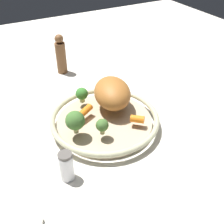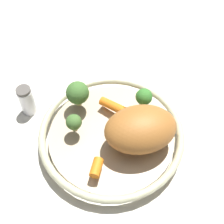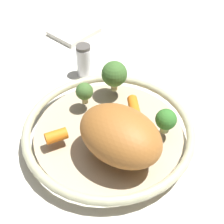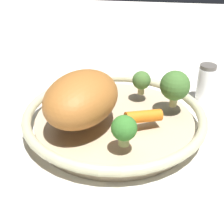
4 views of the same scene
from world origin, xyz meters
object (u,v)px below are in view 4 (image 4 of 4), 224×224
object	(u,v)px
broccoli_floret_edge	(141,81)
broccoli_floret_large	(124,129)
serving_bowl	(114,119)
salt_shaker	(206,83)
baby_carrot_near_rim	(143,116)
broccoli_floret_small	(175,86)
baby_carrot_center	(85,85)
roast_chicken_piece	(81,98)

from	to	relation	value
broccoli_floret_edge	broccoli_floret_large	distance (m)	0.17
serving_bowl	salt_shaker	xyz separation A→B (m)	(-0.14, 0.18, 0.02)
baby_carrot_near_rim	broccoli_floret_small	world-z (taller)	broccoli_floret_small
serving_bowl	broccoli_floret_large	xyz separation A→B (m)	(0.10, 0.03, 0.05)
baby_carrot_center	broccoli_floret_edge	size ratio (longest dim) A/B	0.84
serving_bowl	baby_carrot_center	distance (m)	0.11
roast_chicken_piece	broccoli_floret_small	xyz separation A→B (m)	(-0.07, 0.16, -0.00)
roast_chicken_piece	baby_carrot_near_rim	size ratio (longest dim) A/B	2.41
broccoli_floret_edge	broccoli_floret_small	xyz separation A→B (m)	(0.04, 0.06, 0.01)
baby_carrot_near_rim	broccoli_floret_small	bearing A→B (deg)	141.24
baby_carrot_near_rim	broccoli_floret_large	bearing A→B (deg)	-20.06
broccoli_floret_edge	salt_shaker	world-z (taller)	broccoli_floret_edge
roast_chicken_piece	broccoli_floret_small	size ratio (longest dim) A/B	2.27
baby_carrot_center	broccoli_floret_large	bearing A→B (deg)	29.18
broccoli_floret_edge	salt_shaker	distance (m)	0.15
serving_bowl	baby_carrot_near_rim	world-z (taller)	baby_carrot_near_rim
serving_bowl	roast_chicken_piece	xyz separation A→B (m)	(0.04, -0.05, 0.06)
baby_carrot_center	broccoli_floret_large	world-z (taller)	broccoli_floret_large
baby_carrot_center	broccoli_floret_small	size ratio (longest dim) A/B	0.58
baby_carrot_center	broccoli_floret_edge	distance (m)	0.12
broccoli_floret_small	baby_carrot_center	bearing A→B (deg)	-103.64
baby_carrot_center	broccoli_floret_small	xyz separation A→B (m)	(0.04, 0.18, 0.03)
roast_chicken_piece	baby_carrot_center	bearing A→B (deg)	-170.24
baby_carrot_near_rim	broccoli_floret_edge	world-z (taller)	broccoli_floret_edge
broccoli_floret_edge	serving_bowl	bearing A→B (deg)	-31.37
serving_bowl	broccoli_floret_edge	world-z (taller)	broccoli_floret_edge
baby_carrot_near_rim	broccoli_floret_small	size ratio (longest dim) A/B	0.94
serving_bowl	roast_chicken_piece	world-z (taller)	roast_chicken_piece
roast_chicken_piece	baby_carrot_near_rim	bearing A→B (deg)	95.62
salt_shaker	broccoli_floret_large	bearing A→B (deg)	-31.44
baby_carrot_center	baby_carrot_near_rim	xyz separation A→B (m)	(0.11, 0.12, -0.00)
serving_bowl	baby_carrot_near_rim	xyz separation A→B (m)	(0.03, 0.05, 0.03)
baby_carrot_near_rim	salt_shaker	bearing A→B (deg)	144.55
broccoli_floret_edge	baby_carrot_center	bearing A→B (deg)	-91.48
broccoli_floret_small	broccoli_floret_large	size ratio (longest dim) A/B	1.38
serving_bowl	baby_carrot_center	xyz separation A→B (m)	(-0.07, -0.07, 0.03)
broccoli_floret_edge	broccoli_floret_small	bearing A→B (deg)	57.52
serving_bowl	broccoli_floret_large	world-z (taller)	broccoli_floret_large
broccoli_floret_large	serving_bowl	bearing A→B (deg)	-164.48
baby_carrot_center	salt_shaker	size ratio (longest dim) A/B	0.48
broccoli_floret_large	salt_shaker	size ratio (longest dim) A/B	0.60
roast_chicken_piece	salt_shaker	size ratio (longest dim) A/B	1.89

